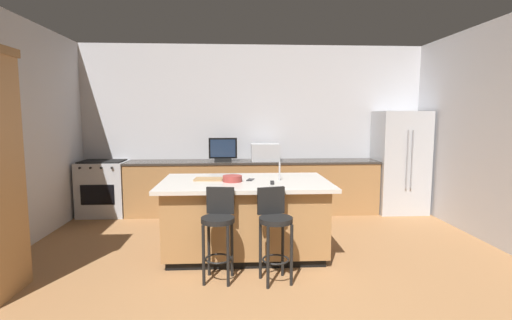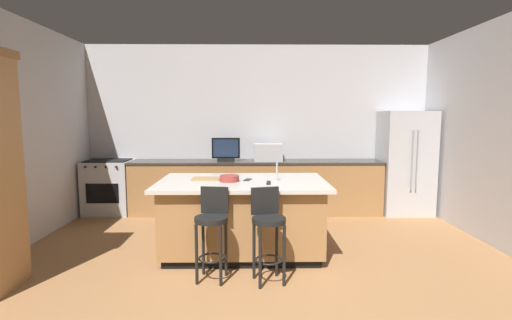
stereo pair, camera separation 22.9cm
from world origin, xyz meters
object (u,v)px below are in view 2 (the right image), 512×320
range_oven (109,187)px  cutting_board (207,179)px  kitchen_island (242,216)px  fruit_bowl (229,178)px  tv_remote (269,183)px  refrigerator (405,163)px  cell_phone (248,180)px  bar_stool_right (268,227)px  microwave (268,152)px  tv_monitor (226,150)px  bar_stool_left (212,226)px

range_oven → cutting_board: (1.90, -1.85, 0.45)m
kitchen_island → fruit_bowl: bearing=-160.6°
tv_remote → range_oven: bearing=145.6°
kitchen_island → refrigerator: refrigerator is taller
refrigerator → cell_phone: 3.27m
cell_phone → cutting_board: size_ratio=0.44×
range_oven → fruit_bowl: bearing=-42.4°
kitchen_island → fruit_bowl: size_ratio=8.80×
bar_stool_right → kitchen_island: bearing=95.2°
fruit_bowl → cutting_board: 0.33m
kitchen_island → tv_remote: 0.58m
kitchen_island → cutting_board: (-0.44, 0.09, 0.45)m
bar_stool_right → microwave: bearing=73.8°
tv_monitor → fruit_bowl: bearing=-85.1°
fruit_bowl → cell_phone: size_ratio=1.53×
microwave → refrigerator: bearing=-1.0°
range_oven → fruit_bowl: fruit_bowl is taller
cell_phone → cutting_board: (-0.51, 0.05, 0.01)m
bar_stool_right → refrigerator: bearing=34.1°
kitchen_island → refrigerator: 3.38m
refrigerator → tv_remote: refrigerator is taller
refrigerator → bar_stool_right: refrigerator is taller
bar_stool_right → fruit_bowl: (-0.43, 0.75, 0.37)m
microwave → cutting_board: bearing=-114.5°
cell_phone → bar_stool_left: bearing=-98.3°
kitchen_island → bar_stool_right: 0.86m
refrigerator → cutting_board: 3.68m
refrigerator → range_oven: refrigerator is taller
microwave → bar_stool_left: (-0.69, -2.69, -0.50)m
bar_stool_left → microwave: bearing=84.2°
refrigerator → range_oven: size_ratio=1.88×
bar_stool_right → tv_remote: 0.69m
bar_stool_left → cutting_board: size_ratio=2.75×
range_oven → bar_stool_right: bearing=-46.5°
kitchen_island → bar_stool_left: (-0.29, -0.75, 0.10)m
refrigerator → bar_stool_left: bearing=-139.0°
bar_stool_right → fruit_bowl: fruit_bowl is taller
range_oven → cell_phone: (2.41, -1.90, 0.44)m
microwave → fruit_bowl: (-0.55, -2.00, -0.12)m
range_oven → tv_remote: (2.65, -2.15, 0.45)m
tv_monitor → bar_stool_left: size_ratio=0.50×
kitchen_island → refrigerator: bearing=34.7°
refrigerator → range_oven: 5.12m
kitchen_island → fruit_bowl: fruit_bowl is taller
refrigerator → cell_phone: bearing=-145.3°
kitchen_island → refrigerator: (2.75, 1.91, 0.42)m
bar_stool_left → fruit_bowl: (0.14, 0.69, 0.37)m
kitchen_island → range_oven: (-2.34, 1.95, 0.00)m
refrigerator → tv_monitor: bearing=-179.8°
cutting_board → kitchen_island: bearing=-11.9°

